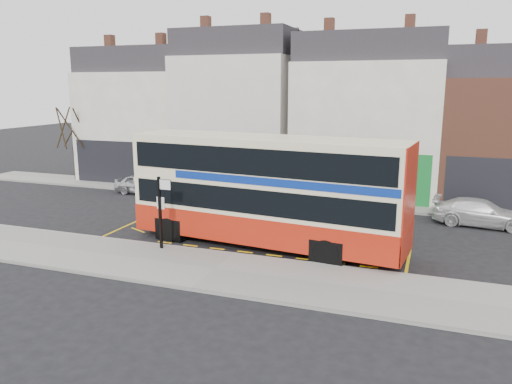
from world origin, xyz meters
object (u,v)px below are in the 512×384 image
at_px(street_tree_left, 72,117).
at_px(street_tree_right, 423,149).
at_px(car_white, 481,213).
at_px(car_grey, 257,193).
at_px(car_silver, 144,184).
at_px(double_decker_bus, 267,190).
at_px(bus_stop_post, 161,206).

bearing_deg(street_tree_left, street_tree_right, 2.72).
distance_m(car_white, street_tree_right, 5.84).
bearing_deg(car_grey, car_white, -102.89).
relative_size(car_white, street_tree_left, 0.67).
height_order(street_tree_left, street_tree_right, street_tree_left).
distance_m(car_silver, street_tree_left, 8.62).
xyz_separation_m(car_silver, car_white, (20.59, -0.81, 0.02)).
bearing_deg(street_tree_right, double_decker_bus, -119.26).
height_order(bus_stop_post, car_silver, bus_stop_post).
distance_m(car_grey, street_tree_left, 16.08).
xyz_separation_m(car_grey, car_white, (12.46, -0.65, -0.00)).
bearing_deg(car_white, car_silver, 93.31).
distance_m(car_silver, car_white, 20.60).
height_order(double_decker_bus, car_silver, double_decker_bus).
height_order(double_decker_bus, car_grey, double_decker_bus).
bearing_deg(bus_stop_post, car_white, 38.16).
xyz_separation_m(double_decker_bus, car_white, (9.31, 6.90, -1.91)).
distance_m(double_decker_bus, street_tree_right, 12.67).
distance_m(car_white, street_tree_left, 28.29).
xyz_separation_m(car_white, street_tree_left, (-27.83, 2.96, 4.13)).
relative_size(double_decker_bus, bus_stop_post, 3.98).
height_order(car_silver, street_tree_right, street_tree_right).
xyz_separation_m(car_grey, street_tree_left, (-15.36, 2.31, 4.13)).
height_order(car_white, street_tree_left, street_tree_left).
relative_size(car_silver, car_grey, 0.93).
relative_size(car_white, street_tree_right, 0.96).
bearing_deg(street_tree_right, car_silver, -169.21).
bearing_deg(double_decker_bus, street_tree_right, 66.74).
bearing_deg(double_decker_bus, street_tree_left, 157.97).
xyz_separation_m(double_decker_bus, bus_stop_post, (-4.04, -2.24, -0.56)).
xyz_separation_m(double_decker_bus, street_tree_right, (6.18, 11.03, 0.77)).
relative_size(bus_stop_post, street_tree_right, 0.64).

